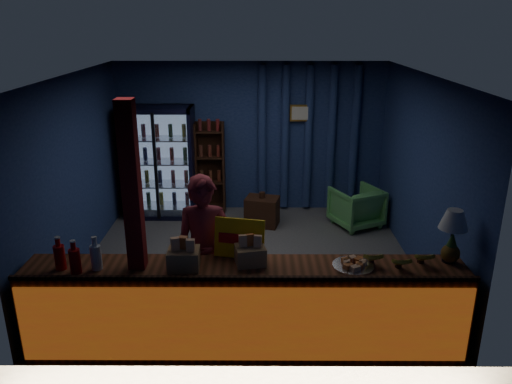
# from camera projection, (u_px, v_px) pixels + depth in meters

# --- Properties ---
(ground) EXTENTS (4.60, 4.60, 0.00)m
(ground) POSITION_uv_depth(u_px,v_px,m) (249.00, 263.00, 7.02)
(ground) COLOR #515154
(ground) RESTS_ON ground
(room_walls) EXTENTS (4.60, 4.60, 4.60)m
(room_walls) POSITION_uv_depth(u_px,v_px,m) (248.00, 156.00, 6.51)
(room_walls) COLOR navy
(room_walls) RESTS_ON ground
(counter) EXTENTS (4.40, 0.57, 0.99)m
(counter) POSITION_uv_depth(u_px,v_px,m) (245.00, 309.00, 5.06)
(counter) COLOR brown
(counter) RESTS_ON ground
(support_post) EXTENTS (0.16, 0.16, 2.60)m
(support_post) POSITION_uv_depth(u_px,v_px,m) (136.00, 234.00, 4.80)
(support_post) COLOR maroon
(support_post) RESTS_ON ground
(beverage_cooler) EXTENTS (1.20, 0.62, 1.90)m
(beverage_cooler) POSITION_uv_depth(u_px,v_px,m) (160.00, 162.00, 8.53)
(beverage_cooler) COLOR black
(beverage_cooler) RESTS_ON ground
(bottle_shelf) EXTENTS (0.50, 0.28, 1.60)m
(bottle_shelf) POSITION_uv_depth(u_px,v_px,m) (210.00, 168.00, 8.71)
(bottle_shelf) COLOR #3E2113
(bottle_shelf) RESTS_ON ground
(curtain_folds) EXTENTS (1.74, 0.14, 2.50)m
(curtain_folds) POSITION_uv_depth(u_px,v_px,m) (308.00, 139.00, 8.61)
(curtain_folds) COLOR navy
(curtain_folds) RESTS_ON room_walls
(framed_picture) EXTENTS (0.36, 0.04, 0.28)m
(framed_picture) POSITION_uv_depth(u_px,v_px,m) (301.00, 113.00, 8.42)
(framed_picture) COLOR gold
(framed_picture) RESTS_ON room_walls
(shopkeeper) EXTENTS (0.65, 0.44, 1.74)m
(shopkeeper) POSITION_uv_depth(u_px,v_px,m) (205.00, 253.00, 5.37)
(shopkeeper) COLOR maroon
(shopkeeper) RESTS_ON ground
(green_chair) EXTENTS (0.94, 0.95, 0.66)m
(green_chair) POSITION_uv_depth(u_px,v_px,m) (356.00, 207.00, 8.20)
(green_chair) COLOR #58B159
(green_chair) RESTS_ON ground
(side_table) EXTENTS (0.60, 0.50, 0.58)m
(side_table) POSITION_uv_depth(u_px,v_px,m) (262.00, 211.00, 8.26)
(side_table) COLOR #3E2113
(side_table) RESTS_ON ground
(yellow_sign) EXTENTS (0.52, 0.21, 0.41)m
(yellow_sign) POSITION_uv_depth(u_px,v_px,m) (239.00, 238.00, 5.05)
(yellow_sign) COLOR yellow
(yellow_sign) RESTS_ON counter
(soda_bottles) EXTENTS (0.46, 0.19, 0.34)m
(soda_bottles) POSITION_uv_depth(u_px,v_px,m) (77.00, 257.00, 4.80)
(soda_bottles) COLOR #B90C0C
(soda_bottles) RESTS_ON counter
(snack_box_left) EXTENTS (0.31, 0.26, 0.32)m
(snack_box_left) POSITION_uv_depth(u_px,v_px,m) (184.00, 257.00, 4.85)
(snack_box_left) COLOR #9B6E4B
(snack_box_left) RESTS_ON counter
(snack_box_centre) EXTENTS (0.33, 0.29, 0.31)m
(snack_box_centre) POSITION_uv_depth(u_px,v_px,m) (250.00, 254.00, 4.94)
(snack_box_centre) COLOR #9B6E4B
(snack_box_centre) RESTS_ON counter
(pastry_tray) EXTENTS (0.41, 0.41, 0.07)m
(pastry_tray) POSITION_uv_depth(u_px,v_px,m) (353.00, 265.00, 4.90)
(pastry_tray) COLOR silver
(pastry_tray) RESTS_ON counter
(banana_bunches) EXTENTS (0.72, 0.29, 0.16)m
(banana_bunches) POSITION_uv_depth(u_px,v_px,m) (398.00, 259.00, 4.91)
(banana_bunches) COLOR gold
(banana_bunches) RESTS_ON counter
(table_lamp) EXTENTS (0.28, 0.28, 0.56)m
(table_lamp) POSITION_uv_depth(u_px,v_px,m) (454.00, 222.00, 4.87)
(table_lamp) COLOR black
(table_lamp) RESTS_ON counter
(pineapple) EXTENTS (0.19, 0.19, 0.32)m
(pineapple) POSITION_uv_depth(u_px,v_px,m) (451.00, 251.00, 4.95)
(pineapple) COLOR brown
(pineapple) RESTS_ON counter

